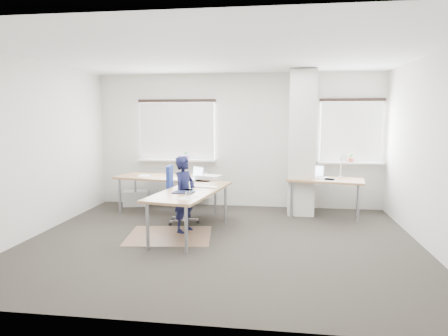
# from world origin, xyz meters

# --- Properties ---
(ground) EXTENTS (6.00, 6.00, 0.00)m
(ground) POSITION_xyz_m (0.00, 0.00, 0.00)
(ground) COLOR #2B2622
(ground) RESTS_ON ground
(room_shell) EXTENTS (6.04, 5.04, 2.82)m
(room_shell) POSITION_xyz_m (0.18, 0.45, 1.75)
(room_shell) COLOR silver
(room_shell) RESTS_ON ground
(floor_mat) EXTENTS (1.45, 1.27, 0.01)m
(floor_mat) POSITION_xyz_m (-0.86, 0.17, 0.00)
(floor_mat) COLOR brown
(floor_mat) RESTS_ON ground
(white_crate) EXTENTS (0.60, 0.48, 0.31)m
(white_crate) POSITION_xyz_m (-2.18, 2.25, 0.16)
(white_crate) COLOR white
(white_crate) RESTS_ON ground
(desk_main) EXTENTS (2.40, 2.98, 0.96)m
(desk_main) POSITION_xyz_m (-0.88, 0.99, 0.69)
(desk_main) COLOR olive
(desk_main) RESTS_ON ground
(desk_side) EXTENTS (1.50, 0.93, 1.22)m
(desk_side) POSITION_xyz_m (1.76, 1.81, 0.69)
(desk_side) COLOR olive
(desk_side) RESTS_ON ground
(task_chair) EXTENTS (0.57, 0.57, 1.05)m
(task_chair) POSITION_xyz_m (-0.85, 0.89, 0.29)
(task_chair) COLOR navy
(task_chair) RESTS_ON ground
(person) EXTENTS (0.45, 0.54, 1.26)m
(person) POSITION_xyz_m (-0.67, 0.44, 0.63)
(person) COLOR black
(person) RESTS_ON ground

